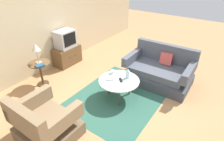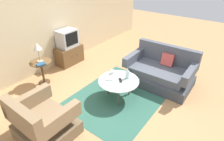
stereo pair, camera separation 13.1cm
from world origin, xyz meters
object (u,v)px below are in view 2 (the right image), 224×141
armchair (43,123)px  side_table (42,68)px  coffee_table (119,82)px  table_lamp (37,47)px  tv_remote_dark (120,80)px  vase (127,74)px  book (41,64)px  tv_stand (69,55)px  tv_remote_silver (109,79)px  mug (112,72)px  couch (160,72)px  television (67,38)px

armchair → side_table: (1.00, 1.42, 0.11)m
coffee_table → table_lamp: (-0.62, 1.81, 0.53)m
coffee_table → tv_remote_dark: bearing=-69.9°
coffee_table → side_table: 1.91m
vase → book: 1.96m
armchair → book: (0.92, 1.27, 0.29)m
coffee_table → tv_stand: bearing=76.8°
table_lamp → tv_remote_silver: size_ratio=3.02×
table_lamp → vase: 2.10m
vase → armchair: bearing=164.8°
mug → book: bearing=121.8°
side_table → table_lamp: 0.52m
mug → tv_stand: bearing=79.3°
table_lamp → vase: table_lamp is taller
table_lamp → mug: size_ratio=3.58×
mug → tv_remote_silver: bearing=-157.8°
couch → book: 2.80m
side_table → mug: size_ratio=4.47×
side_table → mug: side_table is taller
mug → book: size_ratio=0.60×
side_table → table_lamp: bearing=44.8°
vase → tv_remote_silver: size_ratio=1.50×
armchair → couch: size_ratio=0.60×
side_table → tv_stand: side_table is taller
couch → side_table: size_ratio=2.65×
television → table_lamp: size_ratio=1.12×
vase → mug: size_ratio=1.77×
mug → couch: bearing=-37.4°
armchair → coffee_table: bearing=76.8°
tv_stand → tv_remote_silver: (-0.60, -1.92, 0.20)m
television → side_table: bearing=-165.3°
table_lamp → armchair: bearing=-125.3°
tv_stand → couch: bearing=-76.4°
mug → coffee_table: bearing=-118.1°
armchair → television: (2.11, 1.71, 0.46)m
vase → coffee_table: bearing=150.0°
coffee_table → television: 2.18m
side_table → table_lamp: size_ratio=1.25×
tv_remote_dark → tv_remote_silver: 0.24m
side_table → book: size_ratio=2.68×
tv_remote_dark → book: book is taller
side_table → tv_remote_silver: size_ratio=3.77×
book → vase: bearing=-49.2°
tv_remote_dark → coffee_table: bearing=-115.7°
television → tv_remote_dark: 2.21m
coffee_table → side_table: (-0.62, 1.81, 0.01)m
armchair → tv_remote_dark: size_ratio=6.39×
mug → tv_remote_dark: size_ratio=0.91×
couch → table_lamp: size_ratio=3.31×
armchair → tv_remote_dark: 1.70m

